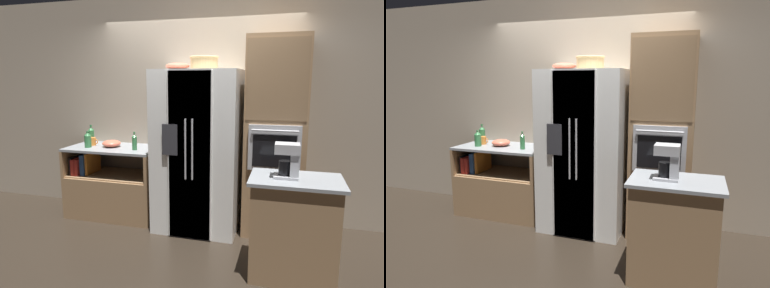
{
  "view_description": "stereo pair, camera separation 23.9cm",
  "coord_description": "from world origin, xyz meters",
  "views": [
    {
      "loc": [
        1.11,
        -3.77,
        1.75
      ],
      "look_at": [
        0.05,
        -0.04,
        1.03
      ],
      "focal_mm": 32.0,
      "sensor_mm": 36.0,
      "label": 1
    },
    {
      "loc": [
        1.34,
        -3.7,
        1.75
      ],
      "look_at": [
        0.05,
        -0.04,
        1.03
      ],
      "focal_mm": 32.0,
      "sensor_mm": 36.0,
      "label": 2
    }
  ],
  "objects": [
    {
      "name": "coffee_maker",
      "position": [
        1.14,
        -0.79,
        1.09
      ],
      "size": [
        0.21,
        0.17,
        0.3
      ],
      "color": "#B2B2B7",
      "rests_on": "island_counter"
    },
    {
      "name": "fruit_bowl",
      "position": [
        -0.13,
        0.0,
        1.91
      ],
      "size": [
        0.27,
        0.27,
        0.08
      ],
      "color": "#DB664C",
      "rests_on": "refrigerator"
    },
    {
      "name": "ground_plane",
      "position": [
        0.0,
        0.0,
        0.0
      ],
      "size": [
        20.0,
        20.0,
        0.0
      ],
      "primitive_type": "plane",
      "color": "black"
    },
    {
      "name": "mixing_bowl",
      "position": [
        -1.07,
        0.12,
        0.95
      ],
      "size": [
        0.24,
        0.24,
        0.09
      ],
      "color": "#DB664C",
      "rests_on": "counter_left"
    },
    {
      "name": "island_counter",
      "position": [
        1.2,
        -0.78,
        0.46
      ],
      "size": [
        0.79,
        0.55,
        0.92
      ],
      "color": "#93704C",
      "rests_on": "ground_plane"
    },
    {
      "name": "wall_oven",
      "position": [
        0.98,
        0.14,
        1.11
      ],
      "size": [
        0.66,
        0.65,
        2.22
      ],
      "color": "#93704C",
      "rests_on": "ground_plane"
    },
    {
      "name": "bottle_wide",
      "position": [
        -1.43,
        0.23,
        1.02
      ],
      "size": [
        0.08,
        0.08,
        0.26
      ],
      "color": "#33723F",
      "rests_on": "counter_left"
    },
    {
      "name": "wicker_basket",
      "position": [
        0.18,
        0.02,
        1.95
      ],
      "size": [
        0.32,
        0.32,
        0.14
      ],
      "color": "tan",
      "rests_on": "refrigerator"
    },
    {
      "name": "wall_back",
      "position": [
        0.0,
        0.47,
        1.4
      ],
      "size": [
        12.0,
        0.06,
        2.8
      ],
      "color": "tan",
      "rests_on": "ground_plane"
    },
    {
      "name": "mug",
      "position": [
        -1.36,
        0.14,
        0.96
      ],
      "size": [
        0.13,
        0.09,
        0.11
      ],
      "color": "orange",
      "rests_on": "counter_left"
    },
    {
      "name": "bottle_tall",
      "position": [
        -1.34,
        0.0,
        1.01
      ],
      "size": [
        0.09,
        0.09,
        0.21
      ],
      "color": "#33723F",
      "rests_on": "counter_left"
    },
    {
      "name": "bottle_short",
      "position": [
        -0.7,
        0.02,
        1.01
      ],
      "size": [
        0.06,
        0.06,
        0.23
      ],
      "color": "#33723F",
      "rests_on": "counter_left"
    },
    {
      "name": "refrigerator",
      "position": [
        0.11,
        0.05,
        0.94
      ],
      "size": [
        0.96,
        0.82,
        1.87
      ],
      "color": "white",
      "rests_on": "ground_plane"
    },
    {
      "name": "counter_left",
      "position": [
        -1.05,
        0.11,
        0.34
      ],
      "size": [
        1.17,
        0.66,
        0.91
      ],
      "color": "#93704C",
      "rests_on": "ground_plane"
    }
  ]
}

